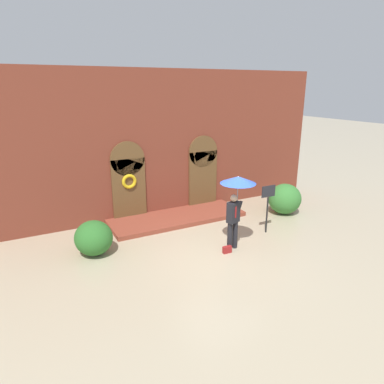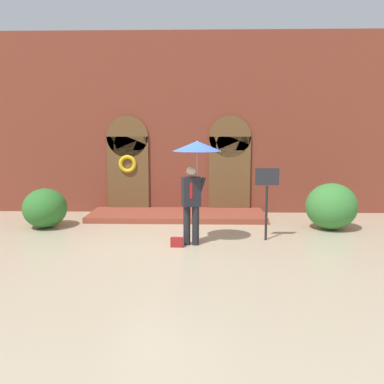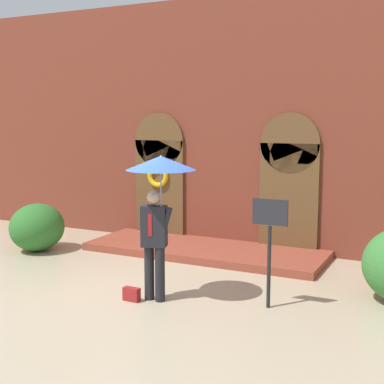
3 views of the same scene
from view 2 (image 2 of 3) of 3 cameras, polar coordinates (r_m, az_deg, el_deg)
The scene contains 7 objects.
ground_plane at distance 9.86m, azimuth -3.10°, elevation -7.05°, with size 80.00×80.00×0.00m, color tan.
building_facade at distance 13.65m, azimuth -1.77°, elevation 8.58°, with size 14.00×2.30×5.60m.
person_with_umbrella at distance 9.53m, azimuth 0.49°, elevation 4.11°, with size 1.10×1.10×2.36m.
handbag at distance 9.65m, azimuth -2.04°, elevation -6.71°, with size 0.28×0.12×0.22m, color maroon.
sign_post at distance 10.21m, azimuth 9.94°, elevation 0.03°, with size 0.56×0.06×1.72m.
shrub_left at distance 12.13m, azimuth -19.01°, elevation -2.04°, with size 1.15×1.26×1.06m, color #2D6B28.
shrub_right at distance 11.84m, azimuth 18.09°, elevation -1.84°, with size 1.34×1.27×1.22m, color #387A33.
Camera 2 is at (0.79, -9.48, 2.60)m, focal length 40.00 mm.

